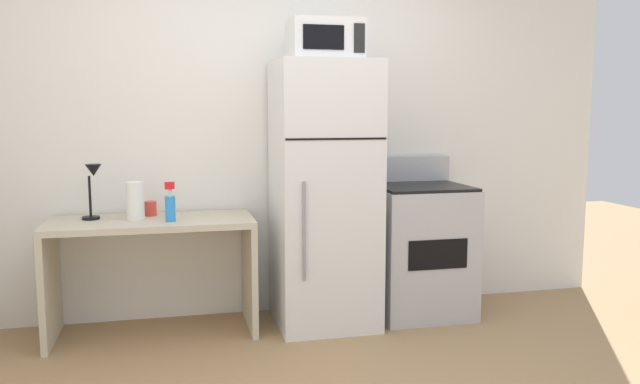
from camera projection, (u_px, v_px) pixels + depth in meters
The scene contains 9 objects.
wall_back_white at pixel (278, 130), 4.51m from camera, with size 5.00×0.10×2.60m, color white.
desk at pixel (152, 253), 4.06m from camera, with size 1.28×0.57×0.75m.
desk_lamp at pixel (93, 182), 3.99m from camera, with size 0.14×0.12×0.35m.
paper_towel_roll at pixel (135, 201), 4.02m from camera, with size 0.11×0.11×0.24m, color white.
spray_bottle at pixel (170, 206), 3.94m from camera, with size 0.06×0.06×0.25m.
coffee_mug at pixel (151, 208), 4.17m from camera, with size 0.08×0.08×0.10m, color #D83F33.
refrigerator at pixel (324, 195), 4.23m from camera, with size 0.65×0.68×1.76m.
microwave at pixel (325, 40), 4.08m from camera, with size 0.46×0.35×0.26m.
oven_range at pixel (420, 249), 4.47m from camera, with size 0.65×0.61×1.10m.
Camera 1 is at (-0.75, -2.77, 1.43)m, focal length 35.59 mm.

